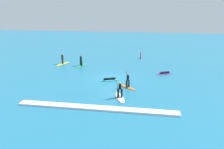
{
  "coord_description": "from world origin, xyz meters",
  "views": [
    {
      "loc": [
        4.32,
        -27.04,
        8.98
      ],
      "look_at": [
        0.0,
        0.0,
        0.5
      ],
      "focal_mm": 33.97,
      "sensor_mm": 36.0,
      "label": 1
    }
  ],
  "objects_px": {
    "surfer_on_orange_board": "(128,84)",
    "surfer_on_white_board": "(120,94)",
    "surfer_on_purple_board": "(164,73)",
    "marker_buoy": "(141,57)",
    "surfer_on_yellow_board": "(63,62)",
    "surfer_on_green_board": "(81,63)",
    "surfer_on_teal_board": "(110,79)"
  },
  "relations": [
    {
      "from": "surfer_on_purple_board",
      "to": "surfer_on_yellow_board",
      "type": "height_order",
      "value": "surfer_on_yellow_board"
    },
    {
      "from": "surfer_on_yellow_board",
      "to": "marker_buoy",
      "type": "relative_size",
      "value": 2.55
    },
    {
      "from": "surfer_on_purple_board",
      "to": "marker_buoy",
      "type": "relative_size",
      "value": 2.01
    },
    {
      "from": "surfer_on_white_board",
      "to": "surfer_on_yellow_board",
      "type": "bearing_deg",
      "value": -157.11
    },
    {
      "from": "surfer_on_green_board",
      "to": "marker_buoy",
      "type": "xyz_separation_m",
      "value": [
        9.53,
        6.97,
        -0.15
      ]
    },
    {
      "from": "surfer_on_white_board",
      "to": "surfer_on_orange_board",
      "type": "bearing_deg",
      "value": 151.36
    },
    {
      "from": "surfer_on_orange_board",
      "to": "surfer_on_yellow_board",
      "type": "distance_m",
      "value": 15.21
    },
    {
      "from": "surfer_on_green_board",
      "to": "surfer_on_purple_board",
      "type": "bearing_deg",
      "value": 95.25
    },
    {
      "from": "marker_buoy",
      "to": "surfer_on_green_board",
      "type": "bearing_deg",
      "value": -143.83
    },
    {
      "from": "surfer_on_orange_board",
      "to": "surfer_on_yellow_board",
      "type": "relative_size",
      "value": 0.7
    },
    {
      "from": "surfer_on_yellow_board",
      "to": "surfer_on_orange_board",
      "type": "bearing_deg",
      "value": -106.21
    },
    {
      "from": "surfer_on_yellow_board",
      "to": "surfer_on_purple_board",
      "type": "bearing_deg",
      "value": -78.33
    },
    {
      "from": "surfer_on_white_board",
      "to": "surfer_on_green_board",
      "type": "bearing_deg",
      "value": -165.77
    },
    {
      "from": "surfer_on_white_board",
      "to": "surfer_on_purple_board",
      "type": "bearing_deg",
      "value": 131.97
    },
    {
      "from": "surfer_on_orange_board",
      "to": "surfer_on_white_board",
      "type": "distance_m",
      "value": 3.25
    },
    {
      "from": "surfer_on_orange_board",
      "to": "surfer_on_white_board",
      "type": "height_order",
      "value": "surfer_on_orange_board"
    },
    {
      "from": "surfer_on_purple_board",
      "to": "surfer_on_yellow_board",
      "type": "relative_size",
      "value": 0.79
    },
    {
      "from": "surfer_on_orange_board",
      "to": "marker_buoy",
      "type": "distance_m",
      "value": 15.94
    },
    {
      "from": "surfer_on_green_board",
      "to": "marker_buoy",
      "type": "bearing_deg",
      "value": 142.51
    },
    {
      "from": "marker_buoy",
      "to": "surfer_on_white_board",
      "type": "bearing_deg",
      "value": -94.73
    },
    {
      "from": "surfer_on_green_board",
      "to": "marker_buoy",
      "type": "relative_size",
      "value": 2.46
    },
    {
      "from": "surfer_on_purple_board",
      "to": "surfer_on_white_board",
      "type": "bearing_deg",
      "value": 35.96
    },
    {
      "from": "surfer_on_yellow_board",
      "to": "surfer_on_green_board",
      "type": "bearing_deg",
      "value": -76.51
    },
    {
      "from": "surfer_on_teal_board",
      "to": "surfer_on_yellow_board",
      "type": "bearing_deg",
      "value": 119.36
    },
    {
      "from": "surfer_on_white_board",
      "to": "marker_buoy",
      "type": "relative_size",
      "value": 2.38
    },
    {
      "from": "surfer_on_teal_board",
      "to": "marker_buoy",
      "type": "relative_size",
      "value": 1.99
    },
    {
      "from": "surfer_on_purple_board",
      "to": "marker_buoy",
      "type": "distance_m",
      "value": 10.26
    },
    {
      "from": "surfer_on_purple_board",
      "to": "surfer_on_teal_board",
      "type": "bearing_deg",
      "value": 4.15
    },
    {
      "from": "surfer_on_green_board",
      "to": "surfer_on_white_board",
      "type": "relative_size",
      "value": 1.03
    },
    {
      "from": "surfer_on_green_board",
      "to": "surfer_on_teal_board",
      "type": "xyz_separation_m",
      "value": [
        5.94,
        -6.67,
        -0.3
      ]
    },
    {
      "from": "surfer_on_green_board",
      "to": "marker_buoy",
      "type": "distance_m",
      "value": 11.81
    },
    {
      "from": "surfer_on_orange_board",
      "to": "marker_buoy",
      "type": "relative_size",
      "value": 1.8
    }
  ]
}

